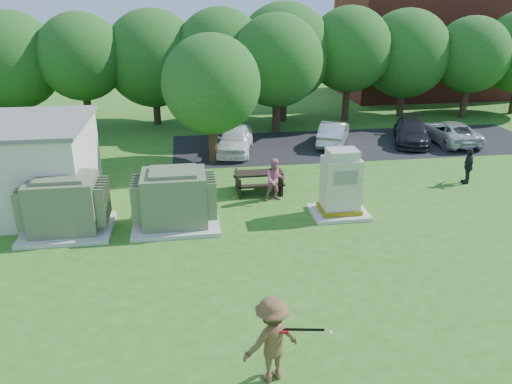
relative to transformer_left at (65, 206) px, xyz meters
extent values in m
plane|color=#2D6619|center=(6.50, -4.50, -0.97)|extent=(120.00, 120.00, 0.00)
cube|color=maroon|center=(24.50, 22.50, 3.03)|extent=(15.00, 8.00, 8.00)
cube|color=#232326|center=(13.50, 9.00, -0.96)|extent=(20.00, 6.00, 0.01)
cube|color=beige|center=(0.00, 0.00, -0.89)|extent=(3.00, 2.40, 0.15)
cube|color=#5F6A4C|center=(0.00, 0.00, 0.08)|extent=(2.20, 1.80, 1.80)
cube|color=#5F6A4C|center=(0.00, 0.00, 1.04)|extent=(1.60, 1.30, 0.12)
cube|color=#5F6A4C|center=(-1.27, 0.00, 0.11)|extent=(0.32, 1.50, 1.35)
cube|color=#5F6A4C|center=(1.27, 0.00, 0.11)|extent=(0.32, 1.50, 1.35)
cube|color=beige|center=(3.70, 0.00, -0.89)|extent=(3.00, 2.40, 0.15)
cube|color=#5F6D4C|center=(3.70, 0.00, 0.08)|extent=(2.20, 1.80, 1.80)
cube|color=#5F6D4C|center=(3.70, 0.00, 1.04)|extent=(1.60, 1.30, 0.12)
cube|color=#5F6D4C|center=(2.43, 0.00, 0.11)|extent=(0.32, 1.50, 1.35)
cube|color=#5F6D4C|center=(4.97, 0.00, 0.11)|extent=(0.32, 1.50, 1.35)
cube|color=beige|center=(9.71, 0.08, -0.90)|extent=(2.06, 1.69, 0.14)
cube|color=yellow|center=(9.71, 0.08, -0.74)|extent=(1.45, 1.17, 0.17)
cube|color=beige|center=(9.71, 0.08, 0.28)|extent=(1.31, 1.03, 1.88)
cube|color=beige|center=(9.71, 0.08, 1.38)|extent=(1.08, 0.84, 0.33)
cube|color=gray|center=(9.71, -0.47, 0.65)|extent=(0.84, 0.04, 0.47)
cube|color=black|center=(7.09, 2.80, -0.16)|extent=(1.97, 0.77, 0.07)
cube|color=black|center=(7.09, 3.40, -0.49)|extent=(1.97, 0.27, 0.05)
cube|color=black|center=(7.09, 2.19, -0.49)|extent=(1.97, 0.27, 0.05)
cube|color=black|center=(6.23, 2.80, -0.56)|extent=(0.09, 1.48, 0.81)
cube|color=black|center=(7.94, 2.80, -0.56)|extent=(0.09, 1.48, 0.81)
imported|color=brown|center=(5.74, -7.97, 0.01)|extent=(1.43, 1.09, 1.97)
imported|color=#BF6586|center=(7.59, 1.75, -0.10)|extent=(0.88, 0.71, 1.73)
imported|color=black|center=(16.16, 2.48, -0.19)|extent=(0.58, 0.98, 1.56)
imported|color=white|center=(6.70, 8.43, -0.27)|extent=(2.46, 4.34, 1.39)
imported|color=silver|center=(12.16, 9.14, -0.34)|extent=(2.76, 4.05, 1.26)
imported|color=black|center=(16.47, 8.81, -0.34)|extent=(3.16, 4.65, 1.25)
imported|color=silver|center=(18.55, 8.50, -0.37)|extent=(2.08, 4.39, 1.21)
cylinder|color=black|center=(6.37, -8.13, 0.32)|extent=(0.85, 0.19, 0.06)
cylinder|color=maroon|center=(5.94, -8.15, 0.32)|extent=(0.23, 0.10, 0.06)
sphere|color=white|center=(6.94, -8.18, 0.21)|extent=(0.09, 0.09, 0.09)
cylinder|color=#47301E|center=(-5.50, 14.90, 0.23)|extent=(0.44, 0.44, 2.40)
sphere|color=#235B1C|center=(-5.50, 14.90, 3.11)|extent=(5.60, 5.60, 5.60)
cylinder|color=#47301E|center=(-1.50, 14.30, 0.43)|extent=(0.44, 0.44, 2.80)
sphere|color=#235B1C|center=(-1.50, 14.30, 3.33)|extent=(5.00, 5.00, 5.00)
cylinder|color=#47301E|center=(2.50, 15.10, 0.18)|extent=(0.44, 0.44, 2.30)
sphere|color=#235B1C|center=(2.50, 15.10, 3.07)|extent=(5.80, 5.80, 5.80)
cylinder|color=#47301E|center=(6.50, 14.20, 0.38)|extent=(0.44, 0.44, 2.70)
sphere|color=#235B1C|center=(6.50, 14.20, 3.35)|extent=(5.40, 5.40, 5.40)
cylinder|color=#47301E|center=(10.50, 14.80, 0.28)|extent=(0.44, 0.44, 2.50)
sphere|color=#235B1C|center=(10.50, 14.80, 3.33)|extent=(6.00, 6.00, 6.00)
cylinder|color=#47301E|center=(14.50, 14.40, 0.48)|extent=(0.44, 0.44, 2.90)
sphere|color=#235B1C|center=(14.50, 14.40, 3.49)|extent=(5.20, 5.20, 5.20)
cylinder|color=#47301E|center=(18.50, 15.00, 0.23)|extent=(0.44, 0.44, 2.40)
sphere|color=#235B1C|center=(18.50, 15.00, 3.11)|extent=(5.60, 5.60, 5.60)
cylinder|color=#47301E|center=(22.50, 14.10, 0.33)|extent=(0.44, 0.44, 2.60)
sphere|color=#235B1C|center=(22.50, 14.10, 3.07)|extent=(4.80, 4.80, 4.80)
cylinder|color=#47301E|center=(5.50, 7.00, 0.23)|extent=(0.44, 0.44, 2.40)
sphere|color=#235B1C|center=(5.50, 7.00, 2.81)|extent=(4.60, 4.60, 4.60)
cylinder|color=#47301E|center=(9.50, 12.00, 0.33)|extent=(0.44, 0.44, 2.60)
sphere|color=#235B1C|center=(9.50, 12.00, 3.19)|extent=(5.20, 5.20, 5.20)
camera|label=1|loc=(4.20, -16.31, 6.70)|focal=35.00mm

